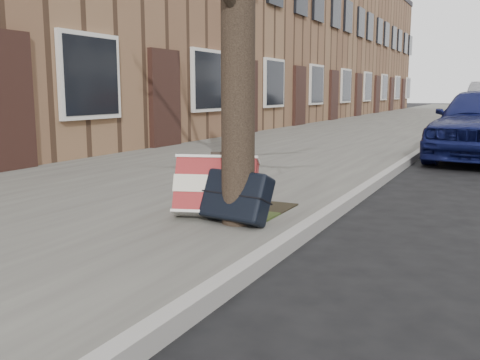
% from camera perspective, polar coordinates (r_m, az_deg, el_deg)
% --- Properties ---
extents(ground, '(120.00, 120.00, 0.00)m').
position_cam_1_polar(ground, '(3.54, 21.45, -11.75)').
color(ground, black).
rests_on(ground, ground).
extents(near_sidewalk, '(5.00, 70.00, 0.12)m').
position_cam_1_polar(near_sidewalk, '(18.77, 14.43, 5.49)').
color(near_sidewalk, '#66645C').
rests_on(near_sidewalk, ground).
extents(house_near, '(6.80, 40.00, 7.00)m').
position_cam_1_polar(house_near, '(21.79, -0.49, 15.34)').
color(house_near, brown).
rests_on(house_near, ground).
extents(dirt_patch, '(0.85, 0.85, 0.02)m').
position_cam_1_polar(dirt_patch, '(5.16, 0.16, -3.06)').
color(dirt_patch, black).
rests_on(dirt_patch, near_sidewalk).
extents(suitcase_red, '(0.81, 0.60, 0.56)m').
position_cam_1_polar(suitcase_red, '(4.77, -2.54, -0.74)').
color(suitcase_red, maroon).
rests_on(suitcase_red, near_sidewalk).
extents(suitcase_navy, '(0.66, 0.45, 0.47)m').
position_cam_1_polar(suitcase_navy, '(4.57, -0.39, -1.74)').
color(suitcase_navy, black).
rests_on(suitcase_navy, near_sidewalk).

